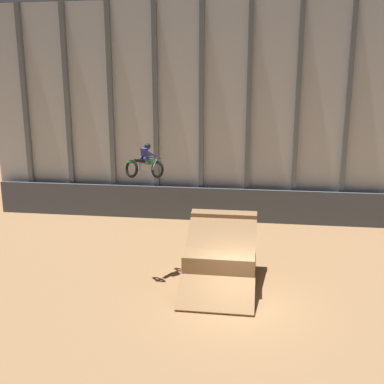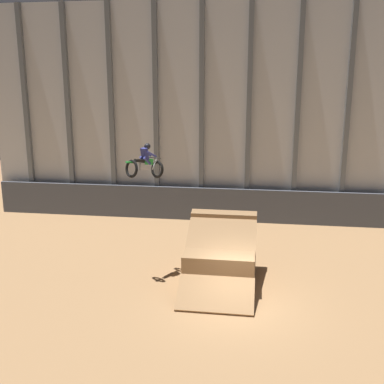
# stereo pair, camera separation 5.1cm
# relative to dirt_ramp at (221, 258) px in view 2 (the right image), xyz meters

# --- Properties ---
(ground_plane) EXTENTS (60.00, 60.00, 0.00)m
(ground_plane) POSITION_rel_dirt_ramp_xyz_m (0.79, -2.26, -0.94)
(ground_plane) COLOR #9E754C
(arena_back_wall) EXTENTS (32.00, 0.40, 12.84)m
(arena_back_wall) POSITION_rel_dirt_ramp_xyz_m (0.79, 9.02, 5.48)
(arena_back_wall) COLOR silver
(arena_back_wall) RESTS_ON ground_plane
(lower_barrier) EXTENTS (31.36, 0.20, 2.02)m
(lower_barrier) POSITION_rel_dirt_ramp_xyz_m (0.79, 8.39, 0.07)
(lower_barrier) COLOR #474C56
(lower_barrier) RESTS_ON ground_plane
(dirt_ramp) EXTENTS (2.89, 4.62, 2.74)m
(dirt_ramp) POSITION_rel_dirt_ramp_xyz_m (0.00, 0.00, 0.00)
(dirt_ramp) COLOR #966F48
(dirt_ramp) RESTS_ON ground_plane
(rider_bike_solo) EXTENTS (1.52, 1.73, 1.55)m
(rider_bike_solo) POSITION_rel_dirt_ramp_xyz_m (-3.19, -0.04, 3.96)
(rider_bike_solo) COLOR black
(traffic_cone_near_ramp) EXTENTS (0.36, 0.36, 0.58)m
(traffic_cone_near_ramp) POSITION_rel_dirt_ramp_xyz_m (-0.77, 1.93, -0.66)
(traffic_cone_near_ramp) COLOR black
(traffic_cone_near_ramp) RESTS_ON ground_plane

